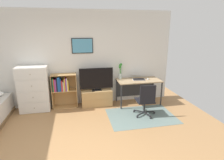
% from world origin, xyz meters
% --- Properties ---
extents(ground_plane, '(7.20, 7.20, 0.00)m').
position_xyz_m(ground_plane, '(0.00, 0.00, 0.00)').
color(ground_plane, '#A87A4C').
extents(wall_back_with_posters, '(6.12, 0.09, 2.70)m').
position_xyz_m(wall_back_with_posters, '(0.00, 2.43, 1.35)').
color(wall_back_with_posters, silver).
rests_on(wall_back_with_posters, ground_plane).
extents(area_rug, '(1.70, 1.20, 0.01)m').
position_xyz_m(area_rug, '(1.81, 1.23, 0.00)').
color(area_rug, slate).
rests_on(area_rug, ground_plane).
extents(dresser, '(0.78, 0.46, 1.24)m').
position_xyz_m(dresser, '(-0.92, 2.15, 0.62)').
color(dresser, white).
rests_on(dresser, ground_plane).
extents(bookshelf, '(0.69, 0.30, 0.98)m').
position_xyz_m(bookshelf, '(-0.18, 2.22, 0.59)').
color(bookshelf, tan).
rests_on(bookshelf, ground_plane).
extents(tv_stand, '(0.88, 0.41, 0.47)m').
position_xyz_m(tv_stand, '(0.77, 2.17, 0.23)').
color(tv_stand, tan).
rests_on(tv_stand, ground_plane).
extents(television, '(0.96, 0.16, 0.66)m').
position_xyz_m(television, '(0.77, 2.15, 0.80)').
color(television, black).
rests_on(television, tv_stand).
extents(desk, '(1.26, 0.64, 0.74)m').
position_xyz_m(desk, '(2.01, 2.13, 0.61)').
color(desk, tan).
rests_on(desk, ground_plane).
extents(office_chair, '(0.56, 0.58, 0.86)m').
position_xyz_m(office_chair, '(1.91, 1.21, 0.46)').
color(office_chair, '#232326').
rests_on(office_chair, ground_plane).
extents(laptop, '(0.41, 0.44, 0.16)m').
position_xyz_m(laptop, '(2.03, 2.13, 0.80)').
color(laptop, '#B7B7BC').
rests_on(laptop, desk).
extents(computer_mouse, '(0.06, 0.10, 0.03)m').
position_xyz_m(computer_mouse, '(2.28, 2.02, 0.76)').
color(computer_mouse, silver).
rests_on(computer_mouse, desk).
extents(bamboo_vase, '(0.10, 0.10, 0.47)m').
position_xyz_m(bamboo_vase, '(1.51, 2.28, 1.00)').
color(bamboo_vase, silver).
rests_on(bamboo_vase, desk).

